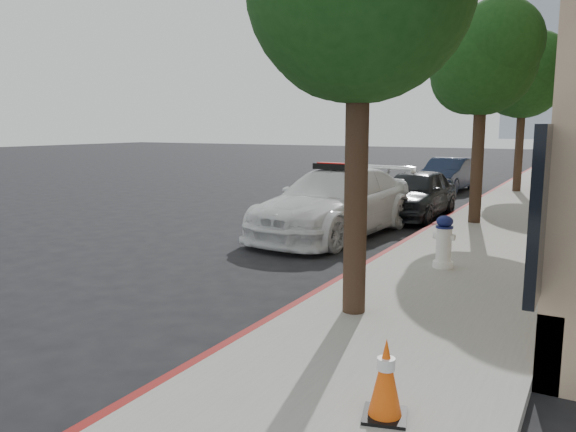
% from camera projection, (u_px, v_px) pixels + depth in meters
% --- Properties ---
extents(ground, '(120.00, 120.00, 0.00)m').
position_uv_depth(ground, '(252.00, 264.00, 10.59)').
color(ground, black).
rests_on(ground, ground).
extents(sidewalk, '(3.20, 50.00, 0.15)m').
position_uv_depth(sidewalk, '(523.00, 207.00, 17.48)').
color(sidewalk, gray).
rests_on(sidewalk, ground).
extents(curb_strip, '(0.12, 50.00, 0.15)m').
position_uv_depth(curb_strip, '(472.00, 204.00, 18.22)').
color(curb_strip, maroon).
rests_on(curb_strip, ground).
extents(tree_mid, '(2.77, 2.64, 5.43)m').
position_uv_depth(tree_mid, '(484.00, 61.00, 13.69)').
color(tree_mid, black).
rests_on(tree_mid, sidewalk).
extents(tree_far, '(3.10, 3.00, 5.81)m').
position_uv_depth(tree_far, '(525.00, 76.00, 20.55)').
color(tree_far, black).
rests_on(tree_far, sidewalk).
extents(police_car, '(2.69, 5.62, 1.73)m').
position_uv_depth(police_car, '(335.00, 202.00, 13.32)').
color(police_car, white).
rests_on(police_car, ground).
extents(parked_car_mid, '(1.66, 4.10, 1.39)m').
position_uv_depth(parked_car_mid, '(415.00, 193.00, 15.88)').
color(parked_car_mid, black).
rests_on(parked_car_mid, ground).
extents(parked_car_far, '(1.62, 4.09, 1.32)m').
position_uv_depth(parked_car_far, '(448.00, 175.00, 22.33)').
color(parked_car_far, '#161F37').
rests_on(parked_car_far, ground).
extents(fire_hydrant, '(0.38, 0.35, 0.91)m').
position_uv_depth(fire_hydrant, '(444.00, 242.00, 9.69)').
color(fire_hydrant, white).
rests_on(fire_hydrant, sidewalk).
extents(traffic_cone, '(0.45, 0.45, 0.70)m').
position_uv_depth(traffic_cone, '(386.00, 379.00, 4.68)').
color(traffic_cone, black).
rests_on(traffic_cone, sidewalk).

